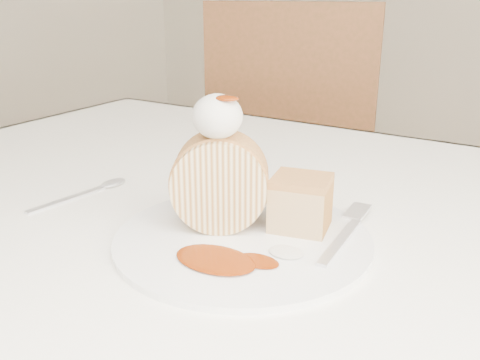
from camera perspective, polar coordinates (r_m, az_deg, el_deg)
The scene contains 10 objects.
table at distance 0.81m, azimuth 3.05°, elevation -7.87°, with size 1.40×0.90×0.75m.
chair_far at distance 1.65m, azimuth 5.89°, elevation 3.37°, with size 0.58×0.58×1.00m.
plate at distance 0.64m, azimuth 0.29°, elevation -6.29°, with size 0.31×0.31×0.01m, color white.
roulade_slice at distance 0.65m, azimuth -2.18°, elevation -0.25°, with size 0.11×0.11×0.06m, color beige.
cake_chunk at distance 0.66m, azimuth 6.48°, elevation -2.78°, with size 0.07×0.06×0.06m, color #C08448.
whipped_cream at distance 0.62m, azimuth -2.43°, elevation 6.80°, with size 0.06×0.06×0.05m, color silver.
caramel_drizzle at distance 0.60m, azimuth -1.46°, elevation 9.32°, with size 0.03×0.02×0.01m, color #6E2204.
caramel_pool at distance 0.58m, azimuth -2.65°, elevation -8.44°, with size 0.10×0.06×0.00m, color #6E2204, non-canonical shape.
fork at distance 0.63m, azimuth 10.64°, elevation -6.45°, with size 0.03×0.18×0.00m, color silver.
spoon at distance 0.80m, azimuth -17.98°, elevation -2.01°, with size 0.02×0.16×0.00m, color silver.
Camera 1 is at (0.34, -0.43, 1.04)m, focal length 40.00 mm.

